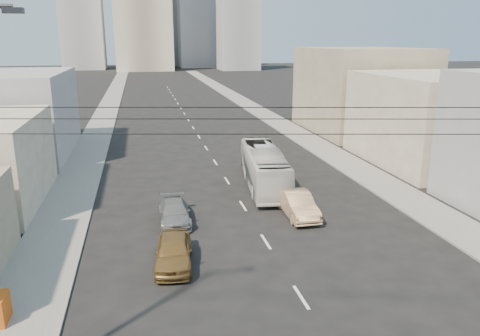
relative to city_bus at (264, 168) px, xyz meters
name	(u,v)px	position (x,y,z in m)	size (l,w,h in m)	color
sidewalk_left	(108,108)	(-14.27, 46.09, -1.46)	(3.50, 180.00, 0.12)	slate
sidewalk_right	(247,104)	(9.23, 46.09, -1.46)	(3.50, 180.00, 0.12)	slate
lane_dashes	(191,124)	(-2.52, 29.09, -1.51)	(0.15, 104.00, 0.01)	silver
city_bus	(264,168)	(0.00, 0.00, 0.00)	(2.55, 10.89, 3.03)	silver
sedan_brown	(174,251)	(-7.78, -11.68, -0.75)	(1.81, 4.51, 1.54)	brown
sedan_tan	(298,204)	(0.50, -6.47, -0.73)	(1.66, 4.76, 1.57)	tan
sedan_grey	(175,213)	(-7.30, -5.95, -0.86)	(1.83, 4.49, 1.30)	slate
overhead_wires	(396,120)	(-2.52, -22.41, 7.45)	(23.01, 5.02, 0.72)	black
bldg_right_mid	(434,119)	(16.98, 4.09, 2.48)	(11.00, 14.00, 8.00)	#A59C85
bldg_right_far	(360,90)	(17.48, 20.09, 3.48)	(12.00, 16.00, 10.00)	gray
bldg_left_far	(3,115)	(-22.02, 15.09, 2.48)	(12.00, 16.00, 8.00)	gray
midrise_ne	(198,16)	(15.48, 161.09, 18.48)	(16.00, 16.00, 40.00)	gray
midrise_nw	(82,22)	(-28.52, 156.09, 15.48)	(15.00, 15.00, 34.00)	gray
midrise_back	(166,12)	(3.48, 176.09, 20.48)	(18.00, 18.00, 44.00)	gray
midrise_east	(238,31)	(27.48, 141.09, 12.48)	(14.00, 14.00, 28.00)	gray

